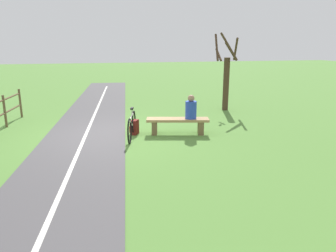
{
  "coord_description": "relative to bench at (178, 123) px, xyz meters",
  "views": [
    {
      "loc": [
        0.4,
        9.69,
        2.77
      ],
      "look_at": [
        -1.43,
        2.12,
        0.74
      ],
      "focal_mm": 33.68,
      "sensor_mm": 36.0,
      "label": 1
    }
  ],
  "objects": [
    {
      "name": "ground_plane",
      "position": [
        2.16,
        -0.37,
        -0.35
      ],
      "size": [
        80.0,
        80.0,
        0.0
      ],
      "primitive_type": "plane",
      "color": "#548438"
    },
    {
      "name": "paved_path",
      "position": [
        3.29,
        3.63,
        -0.34
      ],
      "size": [
        6.24,
        36.06,
        0.02
      ],
      "primitive_type": "cube",
      "rotation": [
        0.0,
        0.0,
        -0.11
      ],
      "color": "#4C494C",
      "rests_on": "ground_plane"
    },
    {
      "name": "path_centre_line",
      "position": [
        3.29,
        3.63,
        -0.33
      ],
      "size": [
        3.48,
        31.83,
        0.0
      ],
      "primitive_type": "cube",
      "rotation": [
        0.0,
        0.0,
        -0.11
      ],
      "color": "silver",
      "rests_on": "paved_path"
    },
    {
      "name": "bench",
      "position": [
        0.0,
        0.0,
        0.0
      ],
      "size": [
        2.01,
        0.91,
        0.5
      ],
      "rotation": [
        0.0,
        0.0,
        -0.23
      ],
      "color": "#A88456",
      "rests_on": "ground_plane"
    },
    {
      "name": "person_seated",
      "position": [
        -0.4,
        0.1,
        0.47
      ],
      "size": [
        0.42,
        0.42,
        0.75
      ],
      "rotation": [
        0.0,
        0.0,
        -0.23
      ],
      "color": "#2847B7",
      "rests_on": "bench"
    },
    {
      "name": "bicycle",
      "position": [
        1.47,
        0.15,
        0.04
      ],
      "size": [
        0.48,
        1.76,
        0.91
      ],
      "rotation": [
        0.0,
        0.0,
        1.33
      ],
      "color": "black",
      "rests_on": "ground_plane"
    },
    {
      "name": "backpack",
      "position": [
        1.34,
        -0.28,
        -0.13
      ],
      "size": [
        0.33,
        0.35,
        0.46
      ],
      "rotation": [
        0.0,
        0.0,
        4.18
      ],
      "color": "maroon",
      "rests_on": "ground_plane"
    },
    {
      "name": "tree_far_right",
      "position": [
        -2.97,
        -3.14,
        1.1
      ],
      "size": [
        1.07,
        1.08,
        3.24
      ],
      "color": "#473323",
      "rests_on": "ground_plane"
    }
  ]
}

